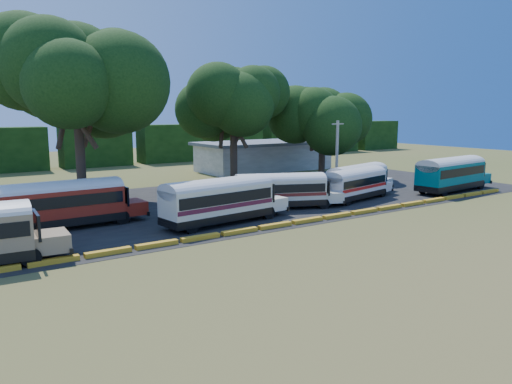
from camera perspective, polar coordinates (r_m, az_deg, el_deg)
ground at (r=35.76m, az=5.08°, el=-4.08°), size 160.00×160.00×0.00m
asphalt_strip at (r=45.96m, az=-3.46°, el=-1.05°), size 64.00×24.00×0.02m
curb at (r=36.49m, az=4.09°, el=-3.56°), size 53.70×0.45×0.30m
terminal_building at (r=69.86m, az=0.93°, el=4.20°), size 19.00×9.00×4.00m
treeline_backdrop at (r=78.23m, az=-17.84°, el=5.01°), size 130.00×4.00×6.00m
bus_red at (r=37.51m, az=-21.15°, el=-0.99°), size 10.47×2.83×3.42m
bus_cream_west at (r=36.48m, az=-4.14°, el=-0.71°), size 10.58×3.66×3.41m
bus_cream_east at (r=42.30m, az=3.06°, el=0.39°), size 9.37×5.61×3.03m
bus_white_red at (r=47.08m, az=11.35°, el=1.10°), size 9.33×4.10×2.98m
bus_white_blue at (r=49.40m, az=11.66°, el=1.54°), size 9.66×4.61×3.09m
bus_teal at (r=54.74m, az=21.50°, el=2.14°), size 11.02×3.62×3.56m
tree_west at (r=45.08m, az=-19.92°, el=12.64°), size 11.24×11.24×15.48m
tree_center at (r=55.32m, az=-2.61°, el=10.53°), size 9.36×9.36×12.93m
tree_east at (r=62.47m, az=7.63°, el=8.67°), size 9.23×9.23×11.07m
utility_pole at (r=53.34m, az=9.23°, el=4.31°), size 1.60×0.30×7.22m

